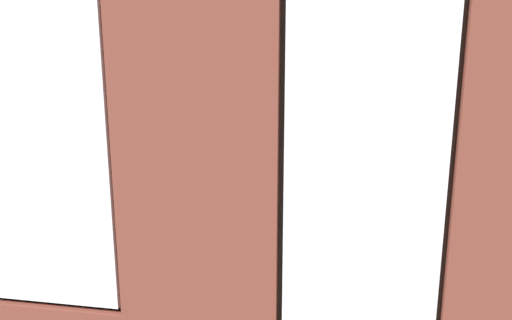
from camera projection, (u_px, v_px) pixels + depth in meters
ground_plane at (272, 244)px, 5.78m from camera, size 6.27×6.47×0.10m
brick_wall_with_windows at (196, 143)px, 2.65m from camera, size 5.67×0.30×3.41m
white_wall_right at (28, 89)px, 5.67m from camera, size 0.10×5.47×3.41m
couch_by_window at (254, 313)px, 3.54m from camera, size 1.86×0.87×0.80m
couch_left at (482, 242)px, 4.83m from camera, size 0.92×1.82×0.80m
coffee_table at (246, 196)px, 6.11m from camera, size 1.28×0.81×0.45m
cup_ceramic at (246, 188)px, 6.09m from camera, size 0.08×0.08×0.10m
candle_jar at (276, 185)px, 6.16m from camera, size 0.08×0.08×0.11m
table_plant_small at (235, 180)px, 6.20m from camera, size 0.12×0.12×0.19m
remote_silver at (213, 192)px, 6.04m from camera, size 0.15×0.16×0.02m
remote_black at (252, 194)px, 5.96m from camera, size 0.07×0.18×0.02m
media_console at (61, 213)px, 5.90m from camera, size 1.16×0.42×0.50m
tv_flatscreen at (57, 165)px, 5.77m from camera, size 0.97×0.20×0.66m
papasan_chair at (284, 159)px, 7.82m from camera, size 1.19×1.19×0.73m
potted_plant_near_tv at (51, 218)px, 4.74m from camera, size 0.86×0.90×1.34m
potted_plant_foreground_right at (158, 141)px, 8.09m from camera, size 0.60×0.60×1.00m
potted_plant_by_left_couch at (420, 198)px, 6.19m from camera, size 0.33×0.33×0.50m
potted_plant_mid_room_small at (338, 205)px, 6.20m from camera, size 0.21×0.21×0.39m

